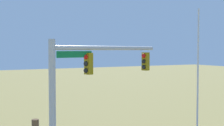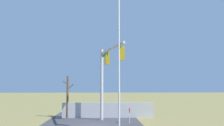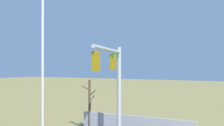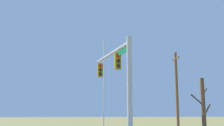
% 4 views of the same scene
% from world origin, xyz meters
% --- Properties ---
extents(signal_mast, '(6.15, 1.78, 6.35)m').
position_xyz_m(signal_mast, '(1.77, -1.15, 4.41)').
color(signal_mast, '#B2B5BA').
rests_on(signal_mast, ground_plane).
extents(flagpole, '(0.10, 0.10, 8.27)m').
position_xyz_m(flagpole, '(-5.48, -1.75, 4.14)').
color(flagpole, silver).
rests_on(flagpole, ground_plane).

